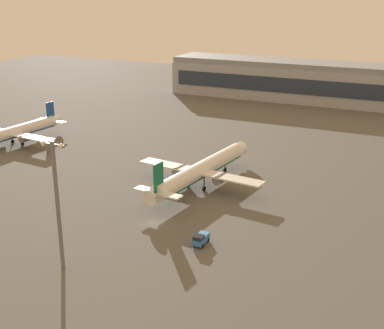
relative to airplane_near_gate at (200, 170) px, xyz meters
The scene contains 6 objects.
ground_plane 23.63m from the airplane_near_gate, 90.04° to the right, with size 416.00×416.00×0.00m, color #56544F.
terminal_building 114.77m from the airplane_near_gate, 78.86° to the left, with size 164.82×22.40×16.40m.
airplane_near_gate is the anchor object (origin of this frame).
airplane_terminal_side 67.07m from the airplane_near_gate, behind, with size 32.38×41.52×10.65m.
maintenance_van 30.66m from the airplane_near_gate, 65.43° to the right, with size 2.04×4.16×2.25m.
apron_light_west 47.35m from the airplane_near_gate, 96.87° to the right, with size 4.80×0.90×23.23m.
Camera 1 is at (49.79, -86.76, 47.21)m, focal length 49.14 mm.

